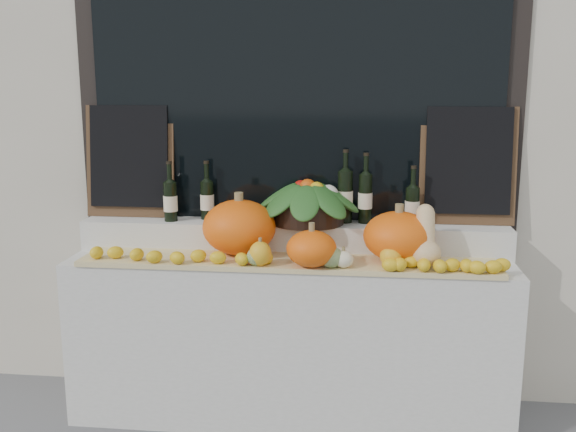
{
  "coord_description": "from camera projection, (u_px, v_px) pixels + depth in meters",
  "views": [
    {
      "loc": [
        0.35,
        -1.7,
        1.77
      ],
      "look_at": [
        0.0,
        1.45,
        1.12
      ],
      "focal_mm": 40.0,
      "sensor_mm": 36.0,
      "label": 1
    }
  ],
  "objects": [
    {
      "name": "wine_bottle_tall",
      "position": [
        345.0,
        196.0,
        3.44
      ],
      "size": [
        0.08,
        0.08,
        0.39
      ],
      "color": "black",
      "rests_on": "rear_tier"
    },
    {
      "name": "butternut_squash",
      "position": [
        425.0,
        241.0,
        3.11
      ],
      "size": [
        0.15,
        0.21,
        0.29
      ],
      "color": "#E3BC85",
      "rests_on": "straw_bedding"
    },
    {
      "name": "pumpkin_center",
      "position": [
        312.0,
        249.0,
        3.1
      ],
      "size": [
        0.29,
        0.29,
        0.18
      ],
      "primitive_type": "ellipsoid",
      "rotation": [
        0.0,
        0.0,
        -0.2
      ],
      "color": "#FF630D",
      "rests_on": "straw_bedding"
    },
    {
      "name": "pumpkin_left",
      "position": [
        239.0,
        227.0,
        3.32
      ],
      "size": [
        0.48,
        0.48,
        0.28
      ],
      "primitive_type": "ellipsoid",
      "rotation": [
        0.0,
        0.0,
        0.31
      ],
      "color": "#FF630D",
      "rests_on": "straw_bedding"
    },
    {
      "name": "display_sill",
      "position": [
        290.0,
        337.0,
        3.44
      ],
      "size": [
        2.3,
        0.55,
        0.88
      ],
      "primitive_type": "cube",
      "color": "silver",
      "rests_on": "ground"
    },
    {
      "name": "chalkboard_left",
      "position": [
        130.0,
        159.0,
        3.56
      ],
      "size": [
        0.5,
        0.1,
        0.62
      ],
      "rotation": [
        -0.11,
        0.0,
        0.0
      ],
      "color": "#4C331E",
      "rests_on": "rear_tier"
    },
    {
      "name": "storefront_facade",
      "position": [
        303.0,
        2.0,
        3.78
      ],
      "size": [
        7.0,
        0.94,
        4.5
      ],
      "color": "beige",
      "rests_on": "ground"
    },
    {
      "name": "wine_bottle_near_left",
      "position": [
        207.0,
        199.0,
        3.53
      ],
      "size": [
        0.08,
        0.08,
        0.32
      ],
      "color": "black",
      "rests_on": "rear_tier"
    },
    {
      "name": "wine_bottle_far_left",
      "position": [
        170.0,
        201.0,
        3.48
      ],
      "size": [
        0.08,
        0.08,
        0.33
      ],
      "color": "black",
      "rests_on": "rear_tier"
    },
    {
      "name": "chalkboard_right",
      "position": [
        468.0,
        164.0,
        3.36
      ],
      "size": [
        0.5,
        0.1,
        0.62
      ],
      "rotation": [
        -0.11,
        0.0,
        0.0
      ],
      "color": "#4C331E",
      "rests_on": "rear_tier"
    },
    {
      "name": "lemon_heap",
      "position": [
        284.0,
        260.0,
        3.11
      ],
      "size": [
        2.2,
        0.16,
        0.06
      ],
      "primitive_type": null,
      "color": "yellow",
      "rests_on": "straw_bedding"
    },
    {
      "name": "pumpkin_right",
      "position": [
        398.0,
        236.0,
        3.19
      ],
      "size": [
        0.37,
        0.37,
        0.25
      ],
      "primitive_type": "ellipsoid",
      "rotation": [
        0.0,
        0.0,
        -0.05
      ],
      "color": "#FF630D",
      "rests_on": "straw_bedding"
    },
    {
      "name": "decorative_gourds",
      "position": [
        316.0,
        256.0,
        3.1
      ],
      "size": [
        0.75,
        0.15,
        0.14
      ],
      "color": "#2C5F1C",
      "rests_on": "straw_bedding"
    },
    {
      "name": "rear_tier",
      "position": [
        293.0,
        236.0,
        3.48
      ],
      "size": [
        2.3,
        0.25,
        0.16
      ],
      "primitive_type": "cube",
      "color": "silver",
      "rests_on": "display_sill"
    },
    {
      "name": "wine_bottle_near_right",
      "position": [
        365.0,
        198.0,
        3.43
      ],
      "size": [
        0.08,
        0.08,
        0.38
      ],
      "color": "black",
      "rests_on": "rear_tier"
    },
    {
      "name": "straw_bedding",
      "position": [
        287.0,
        262.0,
        3.23
      ],
      "size": [
        2.1,
        0.32,
        0.02
      ],
      "primitive_type": "cube",
      "color": "tan",
      "rests_on": "display_sill"
    },
    {
      "name": "produce_bowl",
      "position": [
        308.0,
        201.0,
        3.42
      ],
      "size": [
        0.59,
        0.59,
        0.25
      ],
      "color": "black",
      "rests_on": "rear_tier"
    },
    {
      "name": "wine_bottle_far_right",
      "position": [
        412.0,
        206.0,
        3.34
      ],
      "size": [
        0.08,
        0.08,
        0.32
      ],
      "color": "black",
      "rests_on": "rear_tier"
    }
  ]
}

